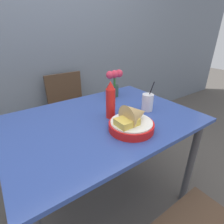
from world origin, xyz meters
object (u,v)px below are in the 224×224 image
object	(u,v)px
chair_far_window	(69,106)
drink_cup	(147,103)
flower_vase	(115,80)
food_basket	(133,121)
ketchup_bottle	(111,101)

from	to	relation	value
chair_far_window	drink_cup	world-z (taller)	drink_cup
drink_cup	flower_vase	xyz separation A→B (m)	(-0.02, 0.36, 0.08)
drink_cup	flower_vase	bearing A→B (deg)	93.54
food_basket	chair_far_window	bearing A→B (deg)	87.31
ketchup_bottle	flower_vase	xyz separation A→B (m)	(0.25, 0.30, 0.02)
ketchup_bottle	flower_vase	size ratio (longest dim) A/B	1.09
chair_far_window	flower_vase	xyz separation A→B (m)	(0.18, -0.61, 0.41)
food_basket	flower_vase	bearing A→B (deg)	64.95
drink_cup	flower_vase	world-z (taller)	flower_vase
chair_far_window	ketchup_bottle	bearing A→B (deg)	-94.30
drink_cup	flower_vase	size ratio (longest dim) A/B	0.96
food_basket	flower_vase	size ratio (longest dim) A/B	1.17
chair_far_window	food_basket	distance (m)	1.15
food_basket	ketchup_bottle	distance (m)	0.20
ketchup_bottle	drink_cup	xyz separation A→B (m)	(0.27, -0.06, -0.06)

